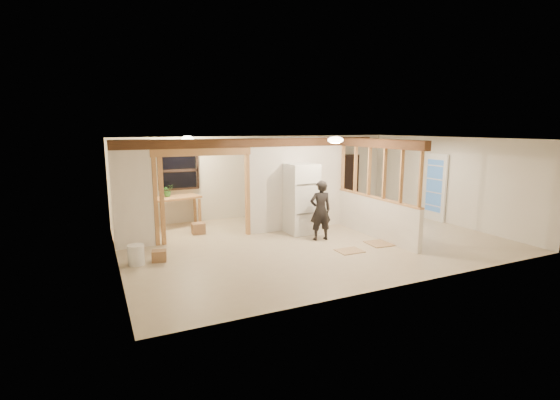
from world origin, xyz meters
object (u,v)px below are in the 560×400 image
shop_vac (126,229)px  work_table (175,212)px  woman (320,210)px  refrigerator (301,199)px  bookshelf (345,182)px

shop_vac → work_table: bearing=36.8°
woman → shop_vac: woman is taller
work_table → shop_vac: size_ratio=2.18×
refrigerator → woman: refrigerator is taller
woman → work_table: (-3.01, 2.87, -0.32)m
work_table → shop_vac: 1.73m
refrigerator → work_table: (-2.92, 2.04, -0.49)m
woman → work_table: woman is taller
refrigerator → shop_vac: (-4.30, 1.01, -0.60)m
woman → shop_vac: size_ratio=2.37×
bookshelf → woman: bearing=-132.1°
refrigerator → work_table: refrigerator is taller
refrigerator → shop_vac: 4.46m
woman → work_table: 4.18m
woman → bookshelf: size_ratio=0.81×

